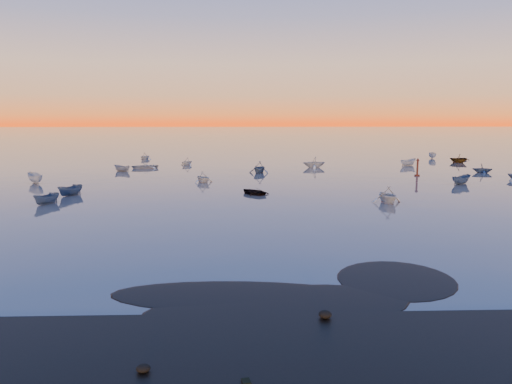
{
  "coord_description": "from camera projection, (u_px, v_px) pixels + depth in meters",
  "views": [
    {
      "loc": [
        -4.89,
        -25.27,
        9.23
      ],
      "look_at": [
        -3.0,
        28.0,
        1.07
      ],
      "focal_mm": 35.0,
      "sensor_mm": 36.0,
      "label": 1
    }
  ],
  "objects": [
    {
      "name": "moored_fleet",
      "position": [
        269.0,
        175.0,
        78.89
      ],
      "size": [
        124.0,
        58.0,
        1.2
      ],
      "primitive_type": null,
      "color": "beige",
      "rests_on": "ground"
    },
    {
      "name": "channel_marker",
      "position": [
        417.0,
        169.0,
        77.19
      ],
      "size": [
        0.81,
        0.81,
        2.89
      ],
      "color": "#3F160D",
      "rests_on": "ground"
    },
    {
      "name": "mud_lobes",
      "position": [
        334.0,
        298.0,
        25.54
      ],
      "size": [
        140.0,
        6.0,
        0.07
      ],
      "primitive_type": null,
      "color": "black",
      "rests_on": "ground"
    },
    {
      "name": "ground",
      "position": [
        258.0,
        153.0,
        125.32
      ],
      "size": [
        600.0,
        600.0,
        0.0
      ],
      "primitive_type": "plane",
      "color": "#645B53",
      "rests_on": "ground"
    },
    {
      "name": "boat_near_center",
      "position": [
        461.0,
        184.0,
        68.01
      ],
      "size": [
        3.36,
        3.92,
        1.28
      ],
      "primitive_type": "imported",
      "rotation": [
        0.0,
        0.0,
        2.17
      ],
      "color": "#364B68",
      "rests_on": "ground"
    }
  ]
}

